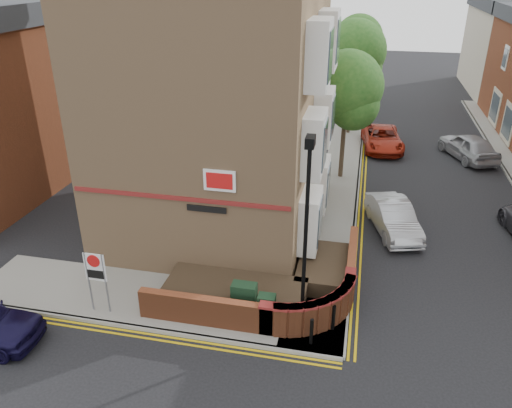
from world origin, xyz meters
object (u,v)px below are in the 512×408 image
at_px(zone_sign, 96,272).
at_px(lamppost, 306,237).
at_px(silver_car_near, 393,217).
at_px(utility_cabinet_large, 244,300).

bearing_deg(zone_sign, lamppost, 6.07).
xyz_separation_m(zone_sign, silver_car_near, (9.59, 7.92, -0.96)).
relative_size(lamppost, silver_car_near, 1.52).
bearing_deg(utility_cabinet_large, lamppost, -3.01).
distance_m(lamppost, silver_car_near, 8.26).
relative_size(lamppost, zone_sign, 2.86).
xyz_separation_m(utility_cabinet_large, silver_car_near, (4.89, 7.12, -0.04)).
bearing_deg(silver_car_near, zone_sign, -156.87).
xyz_separation_m(lamppost, silver_car_near, (2.99, 7.22, -2.66)).
distance_m(zone_sign, silver_car_near, 12.48).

